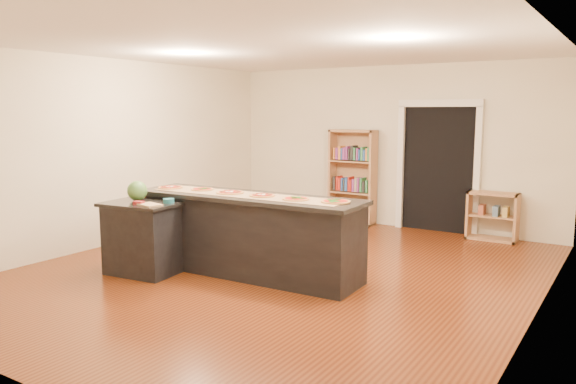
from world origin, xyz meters
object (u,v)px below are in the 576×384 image
Objects in this scene: waste_bin at (355,217)px; watermelon at (137,191)px; bookshelf at (352,177)px; kitchen_island at (247,234)px; low_shelf at (492,216)px; side_counter at (143,238)px.

watermelon reaches higher than waste_bin.
bookshelf is 5.03× the size of waste_bin.
bookshelf is at bearing 92.87° from kitchen_island.
waste_bin is (-2.29, -0.18, -0.21)m from low_shelf.
low_shelf is (2.46, -0.01, -0.46)m from bookshelf.
kitchen_island is at bearing -87.89° from waste_bin.
watermelon is (-0.14, 0.07, 0.57)m from side_counter.
side_counter is 5.36m from low_shelf.
low_shelf is 3.05× the size of watermelon.
watermelon is at bearing -102.81° from bookshelf.
kitchen_island reaches higher than side_counter.
low_shelf is 2.27× the size of waste_bin.
low_shelf is at bearing 4.55° from waste_bin.
bookshelf is 2.50m from low_shelf.
side_counter is 4.19m from waste_bin.
bookshelf is 2.22× the size of low_shelf.
watermelon is (-1.12, -4.00, 0.86)m from waste_bin.
kitchen_island is at bearing 25.75° from side_counter.
low_shelf is at bearing -0.30° from bookshelf.
watermelon reaches higher than side_counter.
low_shelf is at bearing 46.12° from side_counter.
side_counter reaches higher than waste_bin.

